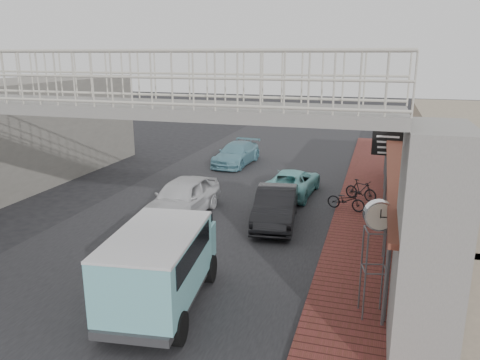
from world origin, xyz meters
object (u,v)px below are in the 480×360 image
Objects in this scene: dark_sedan at (276,206)px; motorcycle_near at (346,200)px; white_hatchback at (182,198)px; arrow_sign at (411,146)px; street_clock at (379,221)px; motorcycle_far at (361,190)px; angkot_van at (160,259)px; angkot_curb at (293,182)px; angkot_far at (236,154)px.

dark_sedan is 3.27m from motorcycle_near.
arrow_sign is (8.53, 2.94, 2.03)m from white_hatchback.
street_clock is (1.23, -7.96, 2.02)m from motorcycle_near.
motorcycle_far is at bearing 153.56° from arrow_sign.
dark_sedan is at bearing 71.10° from angkot_van.
angkot_curb is 3.18m from motorcycle_near.
angkot_far is (-4.36, 9.03, -0.06)m from dark_sedan.
angkot_far is 2.92× the size of motorcycle_far.
white_hatchback is 1.03× the size of angkot_far.
white_hatchback is 1.35× the size of arrow_sign.
dark_sedan is at bearing 168.20° from motorcycle_far.
white_hatchback is 6.66m from motorcycle_near.
street_clock reaches higher than angkot_van.
angkot_van is 9.84m from motorcycle_near.
motorcycle_near is at bearing -171.13° from motorcycle_far.
street_clock is 0.88× the size of arrow_sign.
motorcycle_near is 1.64m from motorcycle_far.
street_clock is at bearing -57.20° from angkot_far.
white_hatchback is 2.85× the size of motorcycle_near.
angkot_far is at bearing 93.34° from angkot_van.
dark_sedan is at bearing -148.31° from arrow_sign.
angkot_far is (-0.61, 9.26, -0.13)m from white_hatchback.
motorcycle_near is 8.31m from street_clock.
angkot_curb is 1.44× the size of street_clock.
arrow_sign is (4.77, 2.71, 2.10)m from dark_sedan.
arrow_sign is at bearing -30.34° from angkot_far.
white_hatchback is 5.61m from angkot_curb.
arrow_sign is (1.80, -0.98, 2.24)m from motorcycle_far.
dark_sedan is 0.92× the size of angkot_van.
angkot_curb is 10.99m from angkot_van.
angkot_far is at bearing 108.82° from dark_sedan.
white_hatchback reaches higher than dark_sedan.
motorcycle_far is 0.45× the size of arrow_sign.
motorcycle_near is (3.90, 9.00, -0.84)m from angkot_van.
dark_sedan is 7.14m from street_clock.
angkot_van is (2.32, -6.63, 0.59)m from white_hatchback.
motorcycle_far is 9.75m from street_clock.
arrow_sign is at bearing 22.66° from dark_sedan.
arrow_sign is (1.08, 8.54, 0.26)m from street_clock.
white_hatchback is 3.01× the size of motorcycle_far.
dark_sedan is 7.04m from angkot_van.
motorcycle_far is at bearing -31.72° from angkot_far.
angkot_van is 11.46m from motorcycle_far.
street_clock is (8.06, -14.86, 1.90)m from angkot_far.
angkot_far is 1.31× the size of arrow_sign.
angkot_far is at bearing 105.56° from street_clock.
angkot_curb is 5.50m from arrow_sign.
arrow_sign is (6.20, 9.58, 1.44)m from angkot_van.
arrow_sign is at bearing 49.95° from angkot_van.
angkot_van is 1.37× the size of arrow_sign.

